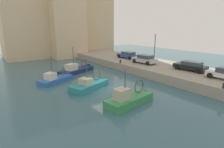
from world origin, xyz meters
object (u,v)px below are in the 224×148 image
at_px(parked_car_blue, 128,55).
at_px(mooring_bollard_mid, 120,61).
at_px(fishing_boat_blue, 58,80).
at_px(parked_car_silver, 145,59).
at_px(mooring_bollard_south, 224,86).
at_px(quay_streetlamp, 155,43).
at_px(fishing_boat_teal, 92,87).
at_px(fishing_boat_navy, 78,71).
at_px(fishing_boat_green, 131,102).
at_px(parked_car_black, 191,66).

xyz_separation_m(parked_car_blue, mooring_bollard_mid, (-4.12, -2.87, -0.40)).
bearing_deg(fishing_boat_blue, parked_car_silver, -10.48).
height_order(mooring_bollard_south, quay_streetlamp, quay_streetlamp).
bearing_deg(parked_car_silver, parked_car_blue, 78.24).
bearing_deg(fishing_boat_teal, fishing_boat_navy, 74.70).
relative_size(fishing_boat_teal, parked_car_blue, 1.36).
bearing_deg(mooring_bollard_south, parked_car_silver, 77.44).
distance_m(parked_car_silver, mooring_bollard_mid, 3.98).
relative_size(fishing_boat_green, parked_car_blue, 1.34).
distance_m(fishing_boat_green, parked_car_silver, 13.87).
relative_size(mooring_bollard_south, quay_streetlamp, 0.11).
bearing_deg(parked_car_blue, fishing_boat_teal, -148.03).
xyz_separation_m(parked_car_blue, quay_streetlamp, (1.53, -5.19, 2.58)).
relative_size(fishing_boat_blue, quay_streetlamp, 1.18).
xyz_separation_m(fishing_boat_green, parked_car_silver, (10.74, 8.60, 1.80)).
xyz_separation_m(parked_car_silver, quay_streetlamp, (2.66, 0.26, 2.52)).
bearing_deg(fishing_boat_blue, mooring_bollard_mid, 0.24).
distance_m(fishing_boat_teal, mooring_bollard_mid, 9.97).
bearing_deg(mooring_bollard_south, parked_car_black, 54.49).
distance_m(fishing_boat_navy, parked_car_blue, 10.58).
distance_m(mooring_bollard_south, quay_streetlamp, 15.09).
distance_m(fishing_boat_green, fishing_boat_blue, 11.55).
bearing_deg(parked_car_black, parked_car_silver, 100.73).
bearing_deg(mooring_bollard_mid, parked_car_black, -66.14).
height_order(fishing_boat_green, parked_car_blue, fishing_boat_green).
bearing_deg(mooring_bollard_south, fishing_boat_teal, 127.74).
distance_m(fishing_boat_blue, parked_car_black, 18.14).
xyz_separation_m(fishing_boat_green, fishing_boat_navy, (1.44, 14.18, 0.00)).
bearing_deg(fishing_boat_teal, fishing_boat_green, -83.06).
height_order(fishing_boat_green, parked_car_silver, fishing_boat_green).
relative_size(parked_car_black, parked_car_silver, 1.05).
bearing_deg(parked_car_blue, parked_car_black, -88.90).
bearing_deg(parked_car_blue, fishing_boat_blue, -168.94).
xyz_separation_m(fishing_boat_teal, fishing_boat_blue, (-2.28, 4.97, 0.03)).
xyz_separation_m(fishing_boat_navy, parked_car_silver, (9.30, -5.59, 1.80)).
bearing_deg(mooring_bollard_south, fishing_boat_green, 148.16).
bearing_deg(parked_car_silver, parked_car_black, -79.27).
distance_m(fishing_boat_green, fishing_boat_navy, 14.26).
xyz_separation_m(fishing_boat_green, quay_streetlamp, (13.40, 8.86, 4.33)).
xyz_separation_m(parked_car_blue, parked_car_silver, (-1.14, -5.46, 0.06)).
distance_m(fishing_boat_blue, mooring_bollard_south, 19.30).
height_order(parked_car_black, mooring_bollard_mid, parked_car_black).
relative_size(parked_car_black, mooring_bollard_south, 8.05).
relative_size(fishing_boat_teal, parked_car_silver, 1.42).
xyz_separation_m(parked_car_silver, mooring_bollard_mid, (-2.99, 2.59, -0.46)).
height_order(parked_car_blue, quay_streetlamp, quay_streetlamp).
xyz_separation_m(fishing_boat_blue, mooring_bollard_south, (10.78, -15.95, 1.35)).
bearing_deg(mooring_bollard_mid, parked_car_blue, 34.81).
xyz_separation_m(mooring_bollard_south, mooring_bollard_mid, (0.00, 16.00, 0.00)).
distance_m(fishing_boat_green, fishing_boat_teal, 6.22).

